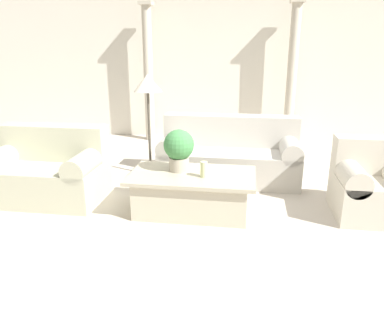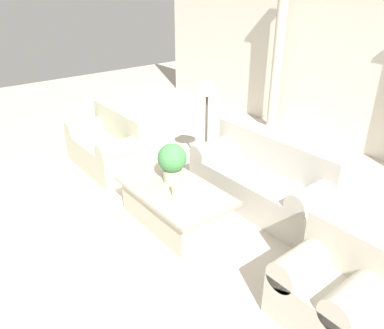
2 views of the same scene
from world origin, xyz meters
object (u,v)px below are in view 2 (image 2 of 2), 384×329
Objects in this scene: sofa_long at (265,177)px; armchair at (334,283)px; potted_plant at (172,161)px; coffee_table at (175,205)px; floor_lamp at (207,91)px; loveseat at (113,144)px.

armchair is (1.63, -0.97, 0.01)m from sofa_long.
potted_plant is at bearing -115.63° from sofa_long.
coffee_table is at bearing -30.34° from potted_plant.
floor_lamp is (-1.15, -0.02, 0.88)m from sofa_long.
coffee_table is 2.00m from armchair.
potted_plant is at bearing -59.62° from floor_lamp.
loveseat is 3.82m from armchair.
armchair is (2.15, 0.12, -0.36)m from potted_plant.
coffee_table is at bearing -106.61° from sofa_long.
coffee_table is (-0.35, -1.19, -0.12)m from sofa_long.
floor_lamp is at bearing 124.24° from coffee_table.
sofa_long is 2.27× the size of armchair.
loveseat is 2.88× the size of potted_plant.
potted_plant is (1.67, -0.06, 0.36)m from loveseat.
sofa_long is at bearing 73.39° from coffee_table.
armchair is at bearing -18.87° from floor_lamp.
floor_lamp reaches higher than coffee_table.
potted_plant reaches higher than loveseat.
loveseat is 0.95× the size of floor_lamp.
loveseat is at bearing -179.06° from armchair.
loveseat reaches higher than coffee_table.
sofa_long is 1.32× the size of floor_lamp.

